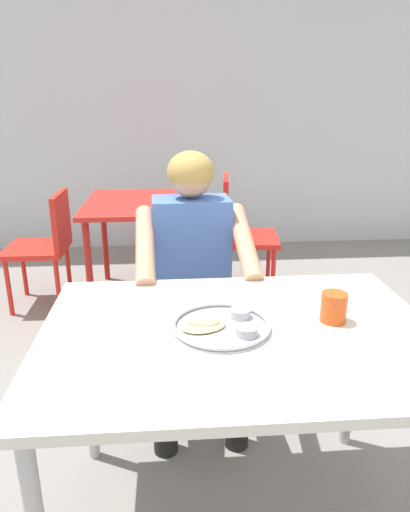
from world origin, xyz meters
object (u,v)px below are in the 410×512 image
table_background_red (145,213)px  table_foreground (238,352)px  thali_tray (222,325)px  diner_foreground (193,265)px  drinking_cup (334,306)px  chair_foreground (190,290)px  chair_red_right (239,228)px  chair_red_left (47,241)px

table_background_red → table_foreground: bearing=-79.5°
thali_tray → diner_foreground: bearing=94.3°
diner_foreground → table_background_red: (-0.27, 1.29, -0.07)m
drinking_cup → thali_tray: bearing=-176.3°
chair_foreground → chair_red_right: chair_red_right is taller
table_foreground → chair_red_right: bearing=81.2°
table_foreground → chair_red_right: 2.03m
table_foreground → thali_tray: (-0.05, 0.01, 0.09)m
thali_tray → drinking_cup: bearing=3.7°
drinking_cup → chair_foreground: bearing=114.8°
thali_tray → drinking_cup: size_ratio=3.18×
thali_tray → drinking_cup: drinking_cup is taller
table_background_red → thali_tray: bearing=-80.8°
drinking_cup → chair_red_right: 1.99m
diner_foreground → chair_red_right: size_ratio=1.36×
table_foreground → chair_red_left: size_ratio=1.47×
table_foreground → chair_red_left: chair_red_left is taller
diner_foreground → chair_foreground: bearing=91.6°
table_foreground → chair_red_right: size_ratio=1.34×
table_foreground → chair_foreground: chair_foreground is taller
thali_tray → chair_red_left: size_ratio=0.37×
table_foreground → table_background_red: size_ratio=1.31×
thali_tray → chair_red_left: bearing=117.7°
thali_tray → diner_foreground: (-0.05, 0.67, -0.05)m
thali_tray → table_background_red: (-0.31, 1.96, -0.12)m
thali_tray → chair_red_right: chair_red_right is taller
thali_tray → diner_foreground: diner_foreground is taller
table_background_red → chair_red_right: bearing=2.7°
chair_red_left → table_foreground: bearing=-61.3°
table_background_red → chair_red_right: chair_red_right is taller
drinking_cup → diner_foreground: size_ratio=0.08×
table_foreground → diner_foreground: size_ratio=0.99×
table_foreground → chair_foreground: 0.93m
drinking_cup → chair_red_right: bearing=89.7°
chair_foreground → diner_foreground: (0.01, -0.22, 0.21)m
chair_red_right → drinking_cup: bearing=-90.3°
table_background_red → chair_red_right: (0.67, 0.03, -0.13)m
chair_foreground → chair_red_left: 1.38m
thali_tray → chair_red_right: (0.36, 1.99, -0.25)m
chair_foreground → table_background_red: size_ratio=0.96×
diner_foreground → chair_red_right: (0.41, 1.32, -0.20)m
table_foreground → drinking_cup: (0.30, 0.03, 0.12)m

